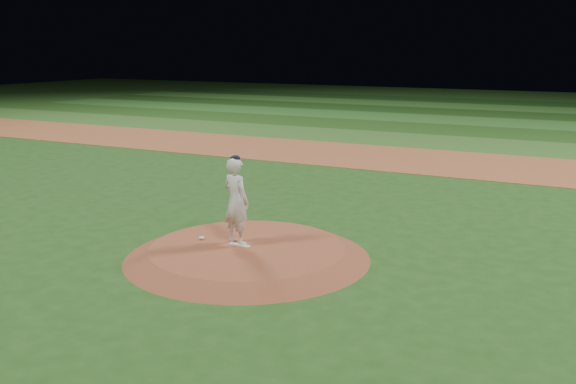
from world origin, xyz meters
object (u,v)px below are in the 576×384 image
(rosin_bag, at_px, (202,238))
(pitchers_mound, at_px, (248,252))
(pitching_rubber, at_px, (240,245))
(pitcher_on_mound, at_px, (236,201))

(rosin_bag, bearing_deg, pitchers_mound, 0.35)
(pitching_rubber, relative_size, rosin_bag, 4.06)
(pitchers_mound, xyz_separation_m, pitching_rubber, (-0.19, -0.02, 0.14))
(pitchers_mound, bearing_deg, rosin_bag, -179.65)
(pitching_rubber, distance_m, pitcher_on_mound, 1.01)
(pitchers_mound, bearing_deg, pitching_rubber, -173.06)
(rosin_bag, relative_size, pitcher_on_mound, 0.07)
(pitchers_mound, relative_size, pitcher_on_mound, 2.69)
(pitchers_mound, relative_size, pitching_rubber, 10.03)
(pitching_rubber, bearing_deg, rosin_bag, -176.59)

